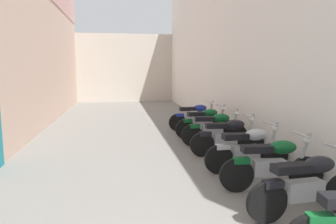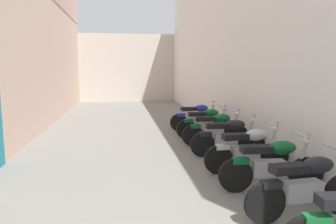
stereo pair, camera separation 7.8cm
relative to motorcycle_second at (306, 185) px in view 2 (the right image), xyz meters
name	(u,v)px [view 2 (the right image)]	position (x,y,z in m)	size (l,w,h in m)	color
ground_plane	(137,143)	(-2.14, 4.89, -0.50)	(35.36, 35.36, 0.00)	slate
building_right	(226,26)	(1.14, 6.89, 3.11)	(0.45, 19.36, 7.21)	silver
building_far_end	(127,68)	(-2.14, 17.57, 1.69)	(9.16, 2.00, 4.38)	beige
motorcycle_second	(306,185)	(0.00, 0.00, 0.00)	(1.85, 0.58, 1.04)	black
motorcycle_third	(272,163)	(0.00, 1.01, 0.00)	(1.85, 0.58, 1.04)	black
motorcycle_fourth	(248,148)	(0.00, 2.04, 0.00)	(1.85, 0.58, 1.04)	black
motorcycle_fifth	(228,136)	(0.00, 3.23, 0.00)	(1.85, 0.58, 1.04)	black
motorcycle_sixth	(216,128)	(0.00, 4.26, 0.00)	(1.85, 0.58, 1.04)	black
motorcycle_seventh	(206,122)	(0.00, 5.25, 0.00)	(1.85, 0.58, 1.04)	black
motorcycle_eighth	(197,116)	(0.00, 6.45, 0.00)	(1.85, 0.58, 1.04)	black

